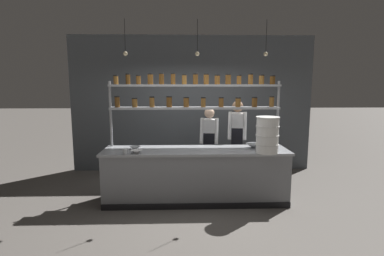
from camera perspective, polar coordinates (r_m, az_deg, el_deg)
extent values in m
plane|color=#5B5651|center=(5.42, 0.69, -13.64)|extent=(40.00, 40.00, 0.00)
cube|color=#4C5156|center=(7.00, 0.01, 4.54)|extent=(5.57, 0.12, 3.12)
cube|color=gray|center=(5.27, 0.70, -9.20)|extent=(3.11, 0.72, 0.88)
cube|color=#999BA0|center=(5.15, 0.71, -4.32)|extent=(3.17, 0.76, 0.04)
cube|color=black|center=(5.06, 0.88, -14.67)|extent=(3.11, 0.03, 0.10)
cylinder|color=#999BA0|center=(5.59, -15.05, -2.11)|extent=(0.04, 0.04, 2.08)
cylinder|color=#999BA0|center=(5.71, 15.83, -1.93)|extent=(0.04, 0.04, 2.08)
cube|color=#999BA0|center=(5.37, 0.57, 3.83)|extent=(3.01, 0.28, 0.04)
cylinder|color=brown|center=(5.48, -14.06, 4.78)|extent=(0.09, 0.09, 0.18)
cylinder|color=black|center=(5.47, -14.09, 5.81)|extent=(0.09, 0.09, 0.02)
cylinder|color=brown|center=(5.42, -10.87, 4.68)|extent=(0.09, 0.09, 0.14)
cylinder|color=black|center=(5.42, -10.90, 5.55)|extent=(0.09, 0.09, 0.02)
cylinder|color=brown|center=(5.38, -7.64, 4.86)|extent=(0.09, 0.09, 0.17)
cylinder|color=black|center=(5.38, -7.66, 5.86)|extent=(0.09, 0.09, 0.02)
cylinder|color=brown|center=(5.36, -4.37, 4.92)|extent=(0.10, 0.10, 0.17)
cylinder|color=black|center=(5.36, -4.38, 5.95)|extent=(0.10, 0.10, 0.02)
cylinder|color=brown|center=(5.36, -1.10, 4.86)|extent=(0.10, 0.10, 0.16)
cylinder|color=black|center=(5.35, -1.11, 5.82)|extent=(0.10, 0.10, 0.02)
cylinder|color=brown|center=(5.37, 2.16, 4.85)|extent=(0.08, 0.08, 0.16)
cylinder|color=black|center=(5.36, 2.16, 5.79)|extent=(0.09, 0.09, 0.02)
cylinder|color=brown|center=(5.40, 5.57, 4.83)|extent=(0.09, 0.09, 0.15)
cylinder|color=black|center=(5.40, 5.58, 5.75)|extent=(0.09, 0.09, 0.02)
cylinder|color=brown|center=(5.45, 8.76, 4.78)|extent=(0.10, 0.10, 0.15)
cylinder|color=black|center=(5.44, 8.78, 5.68)|extent=(0.10, 0.10, 0.02)
cylinder|color=brown|center=(5.51, 11.81, 4.78)|extent=(0.10, 0.10, 0.16)
cylinder|color=black|center=(5.51, 11.84, 5.70)|extent=(0.10, 0.10, 0.02)
cylinder|color=brown|center=(5.59, 14.94, 4.79)|extent=(0.08, 0.08, 0.17)
cylinder|color=black|center=(5.59, 14.98, 5.77)|extent=(0.08, 0.08, 0.02)
cube|color=#999BA0|center=(5.35, 0.58, 8.11)|extent=(3.01, 0.28, 0.04)
cylinder|color=brown|center=(5.47, -14.30, 8.79)|extent=(0.08, 0.08, 0.14)
cylinder|color=black|center=(5.47, -14.33, 9.64)|extent=(0.09, 0.09, 0.02)
cylinder|color=#513314|center=(5.43, -12.11, 9.01)|extent=(0.08, 0.08, 0.17)
cylinder|color=black|center=(5.43, -12.14, 10.00)|extent=(0.08, 0.08, 0.02)
cylinder|color=brown|center=(5.40, -10.17, 8.94)|extent=(0.08, 0.08, 0.14)
cylinder|color=black|center=(5.40, -10.19, 9.80)|extent=(0.08, 0.08, 0.02)
cylinder|color=brown|center=(5.38, -7.94, 9.13)|extent=(0.10, 0.10, 0.17)
cylinder|color=black|center=(5.38, -7.96, 10.15)|extent=(0.10, 0.10, 0.02)
cylinder|color=#513314|center=(5.36, -5.84, 9.22)|extent=(0.09, 0.09, 0.18)
cylinder|color=black|center=(5.36, -5.85, 10.28)|extent=(0.09, 0.09, 0.02)
cylinder|color=brown|center=(5.35, -3.63, 9.24)|extent=(0.08, 0.08, 0.18)
cylinder|color=black|center=(5.35, -3.64, 10.30)|extent=(0.08, 0.08, 0.02)
cylinder|color=brown|center=(5.35, -1.49, 9.14)|extent=(0.08, 0.08, 0.16)
cylinder|color=black|center=(5.35, -1.49, 10.09)|extent=(0.08, 0.08, 0.02)
cylinder|color=brown|center=(5.35, 0.66, 9.22)|extent=(0.09, 0.09, 0.17)
cylinder|color=black|center=(5.35, 0.66, 10.25)|extent=(0.09, 0.09, 0.02)
cylinder|color=brown|center=(5.36, 2.72, 9.20)|extent=(0.09, 0.09, 0.17)
cylinder|color=black|center=(5.37, 2.73, 10.21)|extent=(0.09, 0.09, 0.02)
cylinder|color=brown|center=(5.38, 4.83, 9.07)|extent=(0.09, 0.09, 0.15)
cylinder|color=black|center=(5.38, 4.84, 9.98)|extent=(0.09, 0.09, 0.02)
cylinder|color=brown|center=(5.41, 6.89, 9.11)|extent=(0.10, 0.10, 0.16)
cylinder|color=black|center=(5.41, 6.91, 10.08)|extent=(0.10, 0.10, 0.02)
cylinder|color=brown|center=(5.44, 8.95, 8.98)|extent=(0.08, 0.08, 0.15)
cylinder|color=black|center=(5.44, 8.97, 9.87)|extent=(0.08, 0.08, 0.02)
cylinder|color=brown|center=(5.48, 11.09, 9.04)|extent=(0.08, 0.08, 0.17)
cylinder|color=black|center=(5.48, 11.12, 10.04)|extent=(0.09, 0.09, 0.02)
cylinder|color=brown|center=(5.53, 13.10, 8.88)|extent=(0.09, 0.09, 0.15)
cylinder|color=black|center=(5.53, 13.13, 9.77)|extent=(0.09, 0.09, 0.02)
cylinder|color=#513314|center=(5.58, 15.08, 8.74)|extent=(0.09, 0.09, 0.14)
cylinder|color=black|center=(5.58, 15.11, 9.57)|extent=(0.09, 0.09, 0.02)
cylinder|color=black|center=(6.06, 2.48, -7.46)|extent=(0.11, 0.11, 0.75)
cylinder|color=black|center=(6.05, 4.01, -7.50)|extent=(0.11, 0.11, 0.75)
cube|color=black|center=(5.93, 3.29, -2.45)|extent=(0.24, 0.20, 0.33)
cube|color=white|center=(5.88, 3.31, 0.39)|extent=(0.24, 0.21, 0.27)
sphere|color=beige|center=(5.85, 3.33, 2.85)|extent=(0.20, 0.20, 0.20)
cylinder|color=white|center=(5.84, 1.85, -0.53)|extent=(0.10, 0.24, 0.50)
cylinder|color=white|center=(5.83, 4.70, -0.58)|extent=(0.10, 0.24, 0.50)
cylinder|color=black|center=(6.13, 7.70, -7.01)|extent=(0.11, 0.11, 0.82)
cylinder|color=black|center=(6.13, 9.21, -7.05)|extent=(0.11, 0.11, 0.82)
cube|color=black|center=(6.00, 8.58, -1.61)|extent=(0.25, 0.21, 0.36)
cube|color=white|center=(5.95, 8.64, 1.45)|extent=(0.25, 0.22, 0.29)
sphere|color=#A37A5B|center=(5.93, 8.70, 4.08)|extent=(0.22, 0.22, 0.22)
cylinder|color=white|center=(5.91, 7.21, 0.46)|extent=(0.12, 0.26, 0.54)
cylinder|color=white|center=(5.91, 10.02, 0.39)|extent=(0.12, 0.26, 0.54)
cylinder|color=white|center=(5.04, 14.06, -3.83)|extent=(0.36, 0.36, 0.14)
cylinder|color=silver|center=(5.03, 14.09, -3.01)|extent=(0.38, 0.38, 0.01)
cylinder|color=white|center=(5.01, 14.12, -2.18)|extent=(0.36, 0.36, 0.14)
cylinder|color=silver|center=(5.00, 14.15, -1.35)|extent=(0.38, 0.38, 0.01)
cylinder|color=white|center=(4.99, 14.18, -0.51)|extent=(0.36, 0.36, 0.14)
cylinder|color=silver|center=(4.98, 14.22, 0.33)|extent=(0.38, 0.38, 0.01)
cylinder|color=white|center=(4.97, 14.25, 1.18)|extent=(0.36, 0.36, 0.14)
cylinder|color=silver|center=(4.96, 14.28, 2.02)|extent=(0.38, 0.38, 0.01)
cylinder|color=#B2B7BC|center=(5.24, -10.78, -3.96)|extent=(0.09, 0.09, 0.01)
cone|color=#B2B7BC|center=(5.24, -10.78, -3.74)|extent=(0.19, 0.19, 0.05)
cylinder|color=white|center=(4.95, -10.50, -4.69)|extent=(0.09, 0.09, 0.01)
cone|color=white|center=(4.94, -10.50, -4.45)|extent=(0.20, 0.20, 0.05)
cylinder|color=#B2B7BC|center=(5.35, 11.71, -3.73)|extent=(0.13, 0.13, 0.01)
cone|color=#B2B7BC|center=(5.34, 11.72, -3.37)|extent=(0.29, 0.29, 0.08)
cylinder|color=#B2B7BC|center=(4.92, -12.61, -4.34)|extent=(0.08, 0.08, 0.09)
cylinder|color=black|center=(5.16, -12.67, 16.70)|extent=(0.01, 0.01, 0.55)
sphere|color=#F9E5B2|center=(5.12, -12.57, 13.67)|extent=(0.07, 0.07, 0.07)
cylinder|color=black|center=(5.08, 1.03, 17.03)|extent=(0.01, 0.01, 0.55)
sphere|color=#F9E5B2|center=(5.04, 1.02, 13.95)|extent=(0.07, 0.07, 0.07)
cylinder|color=black|center=(5.26, 13.98, 16.50)|extent=(0.01, 0.01, 0.55)
sphere|color=#F9E5B2|center=(5.22, 13.87, 13.52)|extent=(0.07, 0.07, 0.07)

